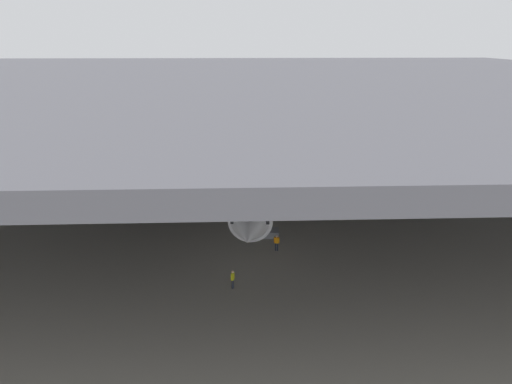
# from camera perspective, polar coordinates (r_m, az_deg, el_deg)

# --- Properties ---
(ground_plane) EXTENTS (110.00, 110.00, 0.00)m
(ground_plane) POSITION_cam_1_polar(r_m,az_deg,el_deg) (53.03, -0.04, -1.91)
(ground_plane) COLOR gray
(hangar_structure) EXTENTS (121.00, 99.00, 14.66)m
(hangar_structure) POSITION_cam_1_polar(r_m,az_deg,el_deg) (63.38, -0.64, 14.66)
(hangar_structure) COLOR #4C4F54
(hangar_structure) RESTS_ON ground_plane
(airplane_main) EXTENTS (38.84, 40.10, 12.39)m
(airplane_main) POSITION_cam_1_polar(r_m,az_deg,el_deg) (54.47, 0.26, 2.71)
(airplane_main) COLOR white
(airplane_main) RESTS_ON ground_plane
(boarding_stairs) EXTENTS (4.50, 1.85, 4.85)m
(boarding_stairs) POSITION_cam_1_polar(r_m,az_deg,el_deg) (45.08, 0.50, -4.87)
(boarding_stairs) COLOR slate
(boarding_stairs) RESTS_ON ground_plane
(crew_worker_near_nose) EXTENTS (0.31, 0.53, 1.61)m
(crew_worker_near_nose) POSITION_cam_1_polar(r_m,az_deg,el_deg) (36.14, -3.06, -11.18)
(crew_worker_near_nose) COLOR #232838
(crew_worker_near_nose) RESTS_ON ground_plane
(crew_worker_by_stairs) EXTENTS (0.54, 0.28, 1.63)m
(crew_worker_by_stairs) POSITION_cam_1_polar(r_m,az_deg,el_deg) (42.01, 2.71, -6.53)
(crew_worker_by_stairs) COLOR #232838
(crew_worker_by_stairs) RESTS_ON ground_plane
(airplane_distant) EXTENTS (32.13, 31.14, 10.25)m
(airplane_distant) POSITION_cam_1_polar(r_m,az_deg,el_deg) (96.59, -14.20, 9.28)
(airplane_distant) COLOR white
(airplane_distant) RESTS_ON ground_plane
(baggage_tug) EXTENTS (1.58, 2.36, 0.90)m
(baggage_tug) POSITION_cam_1_polar(r_m,az_deg,el_deg) (61.43, 5.31, 1.55)
(baggage_tug) COLOR yellow
(baggage_tug) RESTS_ON ground_plane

